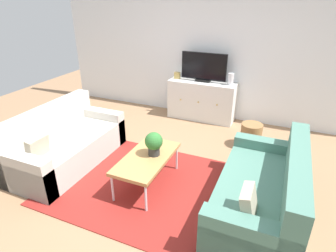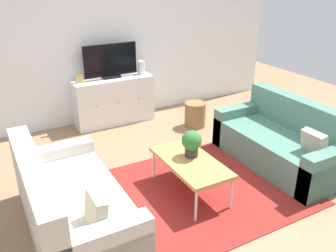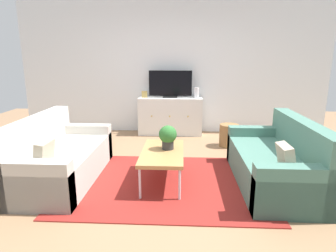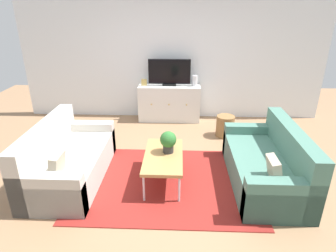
{
  "view_description": "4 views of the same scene",
  "coord_description": "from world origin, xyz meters",
  "px_view_note": "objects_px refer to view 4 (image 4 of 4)",
  "views": [
    {
      "loc": [
        1.42,
        -2.81,
        2.29
      ],
      "look_at": [
        0.0,
        0.47,
        0.6
      ],
      "focal_mm": 29.98,
      "sensor_mm": 36.0,
      "label": 1
    },
    {
      "loc": [
        -1.93,
        -3.05,
        2.38
      ],
      "look_at": [
        0.0,
        0.47,
        0.6
      ],
      "focal_mm": 38.1,
      "sensor_mm": 36.0,
      "label": 2
    },
    {
      "loc": [
        0.21,
        -3.52,
        1.58
      ],
      "look_at": [
        0.0,
        0.47,
        0.6
      ],
      "focal_mm": 30.41,
      "sensor_mm": 36.0,
      "label": 3
    },
    {
      "loc": [
        0.17,
        -3.6,
        2.34
      ],
      "look_at": [
        0.0,
        0.47,
        0.6
      ],
      "focal_mm": 30.66,
      "sensor_mm": 36.0,
      "label": 4
    }
  ],
  "objects_px": {
    "couch_right_side": "(270,166)",
    "mantel_clock": "(144,82)",
    "couch_left_side": "(66,161)",
    "potted_plant": "(168,141)",
    "glass_vase": "(195,81)",
    "wicker_basket": "(225,126)",
    "flat_screen_tv": "(169,73)",
    "coffee_table": "(163,157)",
    "tv_console": "(169,103)"
  },
  "relations": [
    {
      "from": "coffee_table",
      "to": "flat_screen_tv",
      "type": "xyz_separation_m",
      "value": [
        -0.01,
        2.41,
        0.65
      ]
    },
    {
      "from": "flat_screen_tv",
      "to": "wicker_basket",
      "type": "relative_size",
      "value": 2.16
    },
    {
      "from": "mantel_clock",
      "to": "flat_screen_tv",
      "type": "bearing_deg",
      "value": 2.16
    },
    {
      "from": "potted_plant",
      "to": "wicker_basket",
      "type": "bearing_deg",
      "value": 55.65
    },
    {
      "from": "tv_console",
      "to": "mantel_clock",
      "type": "distance_m",
      "value": 0.69
    },
    {
      "from": "mantel_clock",
      "to": "tv_console",
      "type": "bearing_deg",
      "value": -0.0
    },
    {
      "from": "couch_left_side",
      "to": "couch_right_side",
      "type": "bearing_deg",
      "value": 0.0
    },
    {
      "from": "glass_vase",
      "to": "mantel_clock",
      "type": "height_order",
      "value": "glass_vase"
    },
    {
      "from": "potted_plant",
      "to": "wicker_basket",
      "type": "distance_m",
      "value": 1.86
    },
    {
      "from": "couch_right_side",
      "to": "tv_console",
      "type": "distance_m",
      "value": 2.8
    },
    {
      "from": "couch_left_side",
      "to": "mantel_clock",
      "type": "xyz_separation_m",
      "value": [
        0.86,
        2.37,
        0.55
      ]
    },
    {
      "from": "coffee_table",
      "to": "couch_right_side",
      "type": "bearing_deg",
      "value": 0.53
    },
    {
      "from": "mantel_clock",
      "to": "couch_left_side",
      "type": "bearing_deg",
      "value": -109.91
    },
    {
      "from": "couch_right_side",
      "to": "potted_plant",
      "type": "relative_size",
      "value": 5.65
    },
    {
      "from": "couch_left_side",
      "to": "coffee_table",
      "type": "distance_m",
      "value": 1.4
    },
    {
      "from": "glass_vase",
      "to": "couch_left_side",
      "type": "bearing_deg",
      "value": -128.96
    },
    {
      "from": "couch_right_side",
      "to": "mantel_clock",
      "type": "bearing_deg",
      "value": 130.3
    },
    {
      "from": "mantel_clock",
      "to": "couch_right_side",
      "type": "bearing_deg",
      "value": -49.7
    },
    {
      "from": "couch_left_side",
      "to": "coffee_table",
      "type": "xyz_separation_m",
      "value": [
        1.4,
        -0.01,
        0.11
      ]
    },
    {
      "from": "coffee_table",
      "to": "potted_plant",
      "type": "height_order",
      "value": "potted_plant"
    },
    {
      "from": "coffee_table",
      "to": "mantel_clock",
      "type": "bearing_deg",
      "value": 102.71
    },
    {
      "from": "coffee_table",
      "to": "flat_screen_tv",
      "type": "relative_size",
      "value": 1.18
    },
    {
      "from": "flat_screen_tv",
      "to": "couch_right_side",
      "type": "bearing_deg",
      "value": -58.22
    },
    {
      "from": "couch_right_side",
      "to": "glass_vase",
      "type": "relative_size",
      "value": 8.19
    },
    {
      "from": "couch_left_side",
      "to": "tv_console",
      "type": "height_order",
      "value": "couch_left_side"
    },
    {
      "from": "flat_screen_tv",
      "to": "wicker_basket",
      "type": "height_order",
      "value": "flat_screen_tv"
    },
    {
      "from": "tv_console",
      "to": "glass_vase",
      "type": "bearing_deg",
      "value": 0.0
    },
    {
      "from": "glass_vase",
      "to": "mantel_clock",
      "type": "bearing_deg",
      "value": 180.0
    },
    {
      "from": "coffee_table",
      "to": "glass_vase",
      "type": "xyz_separation_m",
      "value": [
        0.52,
        2.39,
        0.48
      ]
    },
    {
      "from": "couch_left_side",
      "to": "potted_plant",
      "type": "bearing_deg",
      "value": 2.73
    },
    {
      "from": "potted_plant",
      "to": "glass_vase",
      "type": "xyz_separation_m",
      "value": [
        0.46,
        2.3,
        0.28
      ]
    },
    {
      "from": "potted_plant",
      "to": "wicker_basket",
      "type": "relative_size",
      "value": 0.77
    },
    {
      "from": "tv_console",
      "to": "flat_screen_tv",
      "type": "bearing_deg",
      "value": 90.0
    },
    {
      "from": "couch_left_side",
      "to": "potted_plant",
      "type": "height_order",
      "value": "couch_left_side"
    },
    {
      "from": "couch_right_side",
      "to": "tv_console",
      "type": "bearing_deg",
      "value": 122.0
    },
    {
      "from": "couch_left_side",
      "to": "glass_vase",
      "type": "relative_size",
      "value": 8.19
    },
    {
      "from": "glass_vase",
      "to": "flat_screen_tv",
      "type": "bearing_deg",
      "value": 177.84
    },
    {
      "from": "flat_screen_tv",
      "to": "wicker_basket",
      "type": "distance_m",
      "value": 1.61
    },
    {
      "from": "couch_left_side",
      "to": "flat_screen_tv",
      "type": "xyz_separation_m",
      "value": [
        1.39,
        2.39,
        0.76
      ]
    },
    {
      "from": "couch_left_side",
      "to": "couch_right_side",
      "type": "relative_size",
      "value": 1.0
    },
    {
      "from": "tv_console",
      "to": "mantel_clock",
      "type": "bearing_deg",
      "value": 180.0
    },
    {
      "from": "coffee_table",
      "to": "wicker_basket",
      "type": "bearing_deg",
      "value": 55.5
    },
    {
      "from": "wicker_basket",
      "to": "tv_console",
      "type": "bearing_deg",
      "value": 143.64
    },
    {
      "from": "tv_console",
      "to": "mantel_clock",
      "type": "height_order",
      "value": "mantel_clock"
    },
    {
      "from": "coffee_table",
      "to": "tv_console",
      "type": "xyz_separation_m",
      "value": [
        -0.01,
        2.39,
        -0.01
      ]
    },
    {
      "from": "couch_right_side",
      "to": "mantel_clock",
      "type": "xyz_separation_m",
      "value": [
        -2.01,
        2.37,
        0.55
      ]
    },
    {
      "from": "couch_left_side",
      "to": "tv_console",
      "type": "bearing_deg",
      "value": 59.65
    },
    {
      "from": "couch_right_side",
      "to": "glass_vase",
      "type": "bearing_deg",
      "value": 111.88
    },
    {
      "from": "flat_screen_tv",
      "to": "tv_console",
      "type": "bearing_deg",
      "value": -90.0
    },
    {
      "from": "couch_left_side",
      "to": "mantel_clock",
      "type": "bearing_deg",
      "value": 70.09
    }
  ]
}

